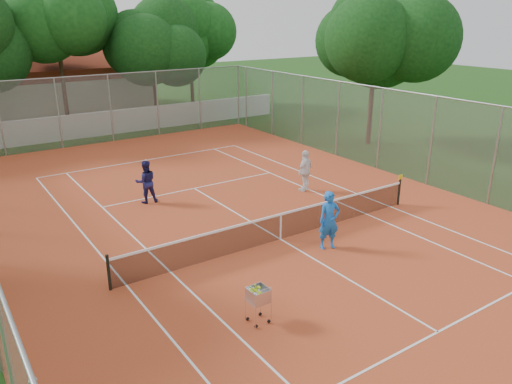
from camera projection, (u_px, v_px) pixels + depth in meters
ground at (280, 240)px, 17.10m from camera, size 120.00×120.00×0.00m
court_pad at (280, 240)px, 17.10m from camera, size 18.00×34.00×0.02m
court_lines at (280, 239)px, 17.10m from camera, size 10.98×23.78×0.01m
tennis_net at (281, 226)px, 16.93m from camera, size 11.88×0.10×0.98m
perimeter_fence at (281, 185)px, 16.43m from camera, size 18.00×34.00×4.00m
boundary_wall at (102, 123)px, 31.68m from camera, size 26.00×0.30×1.50m
clubhouse at (32, 85)px, 37.94m from camera, size 16.40×9.00×4.40m
tropical_trees at (81, 51)px, 32.59m from camera, size 29.00×19.00×10.00m
player_near at (329, 220)px, 16.17m from camera, size 0.82×0.66×1.95m
player_far_left at (146, 182)px, 20.17m from camera, size 0.97×0.82×1.77m
player_far_right at (305, 171)px, 21.53m from camera, size 1.15×0.81×1.82m
ball_hopper at (258, 304)px, 12.33m from camera, size 0.65×0.65×1.05m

